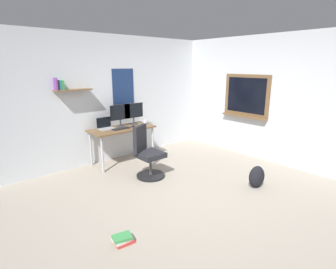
{
  "coord_description": "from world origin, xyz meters",
  "views": [
    {
      "loc": [
        -2.77,
        -2.59,
        2.0
      ],
      "look_at": [
        0.11,
        0.72,
        0.85
      ],
      "focal_mm": 28.54,
      "sensor_mm": 36.0,
      "label": 1
    }
  ],
  "objects_px": {
    "desk": "(122,132)",
    "monitor_secondary": "(134,112)",
    "monitor_primary": "(120,114)",
    "coffee_mug": "(145,122)",
    "office_chair": "(147,155)",
    "laptop": "(105,126)",
    "backpack": "(257,177)",
    "book_stack_on_floor": "(123,239)",
    "keyboard": "(121,129)",
    "computer_mouse": "(133,126)"
  },
  "relations": [
    {
      "from": "desk",
      "to": "keyboard",
      "type": "relative_size",
      "value": 3.57
    },
    {
      "from": "office_chair",
      "to": "backpack",
      "type": "bearing_deg",
      "value": -54.56
    },
    {
      "from": "desk",
      "to": "office_chair",
      "type": "relative_size",
      "value": 1.39
    },
    {
      "from": "keyboard",
      "to": "laptop",
      "type": "bearing_deg",
      "value": 135.95
    },
    {
      "from": "office_chair",
      "to": "keyboard",
      "type": "relative_size",
      "value": 2.57
    },
    {
      "from": "office_chair",
      "to": "book_stack_on_floor",
      "type": "bearing_deg",
      "value": -135.14
    },
    {
      "from": "keyboard",
      "to": "computer_mouse",
      "type": "distance_m",
      "value": 0.28
    },
    {
      "from": "laptop",
      "to": "monitor_primary",
      "type": "bearing_deg",
      "value": -8.31
    },
    {
      "from": "monitor_secondary",
      "to": "backpack",
      "type": "relative_size",
      "value": 1.26
    },
    {
      "from": "monitor_secondary",
      "to": "computer_mouse",
      "type": "height_order",
      "value": "monitor_secondary"
    },
    {
      "from": "monitor_secondary",
      "to": "computer_mouse",
      "type": "relative_size",
      "value": 4.46
    },
    {
      "from": "desk",
      "to": "office_chair",
      "type": "xyz_separation_m",
      "value": [
        -0.06,
        -0.94,
        -0.25
      ]
    },
    {
      "from": "keyboard",
      "to": "office_chair",
      "type": "bearing_deg",
      "value": -89.82
    },
    {
      "from": "monitor_primary",
      "to": "monitor_secondary",
      "type": "bearing_deg",
      "value": 0.0
    },
    {
      "from": "monitor_secondary",
      "to": "backpack",
      "type": "distance_m",
      "value": 2.82
    },
    {
      "from": "monitor_secondary",
      "to": "coffee_mug",
      "type": "height_order",
      "value": "monitor_secondary"
    },
    {
      "from": "book_stack_on_floor",
      "to": "office_chair",
      "type": "bearing_deg",
      "value": 44.86
    },
    {
      "from": "monitor_secondary",
      "to": "keyboard",
      "type": "height_order",
      "value": "monitor_secondary"
    },
    {
      "from": "backpack",
      "to": "book_stack_on_floor",
      "type": "distance_m",
      "value": 2.49
    },
    {
      "from": "monitor_primary",
      "to": "backpack",
      "type": "xyz_separation_m",
      "value": [
        1.02,
        -2.6,
        -0.83
      ]
    },
    {
      "from": "monitor_primary",
      "to": "book_stack_on_floor",
      "type": "bearing_deg",
      "value": -121.37
    },
    {
      "from": "computer_mouse",
      "to": "coffee_mug",
      "type": "height_order",
      "value": "coffee_mug"
    },
    {
      "from": "keyboard",
      "to": "computer_mouse",
      "type": "height_order",
      "value": "computer_mouse"
    },
    {
      "from": "monitor_primary",
      "to": "backpack",
      "type": "height_order",
      "value": "monitor_primary"
    },
    {
      "from": "backpack",
      "to": "book_stack_on_floor",
      "type": "xyz_separation_m",
      "value": [
        -2.48,
        0.2,
        -0.13
      ]
    },
    {
      "from": "monitor_secondary",
      "to": "coffee_mug",
      "type": "bearing_deg",
      "value": -32.44
    },
    {
      "from": "laptop",
      "to": "monitor_secondary",
      "type": "height_order",
      "value": "monitor_secondary"
    },
    {
      "from": "desk",
      "to": "book_stack_on_floor",
      "type": "relative_size",
      "value": 5.19
    },
    {
      "from": "office_chair",
      "to": "desk",
      "type": "bearing_deg",
      "value": 86.15
    },
    {
      "from": "desk",
      "to": "monitor_secondary",
      "type": "xyz_separation_m",
      "value": [
        0.36,
        0.1,
        0.35
      ]
    },
    {
      "from": "office_chair",
      "to": "laptop",
      "type": "relative_size",
      "value": 3.06
    },
    {
      "from": "laptop",
      "to": "book_stack_on_floor",
      "type": "distance_m",
      "value": 2.8
    },
    {
      "from": "office_chair",
      "to": "coffee_mug",
      "type": "distance_m",
      "value": 1.17
    },
    {
      "from": "desk",
      "to": "computer_mouse",
      "type": "bearing_deg",
      "value": -19.71
    },
    {
      "from": "monitor_primary",
      "to": "keyboard",
      "type": "distance_m",
      "value": 0.33
    },
    {
      "from": "office_chair",
      "to": "monitor_primary",
      "type": "distance_m",
      "value": 1.21
    },
    {
      "from": "laptop",
      "to": "coffee_mug",
      "type": "relative_size",
      "value": 3.37
    },
    {
      "from": "laptop",
      "to": "monitor_primary",
      "type": "height_order",
      "value": "monitor_primary"
    },
    {
      "from": "book_stack_on_floor",
      "to": "coffee_mug",
      "type": "bearing_deg",
      "value": 48.81
    },
    {
      "from": "laptop",
      "to": "book_stack_on_floor",
      "type": "height_order",
      "value": "laptop"
    },
    {
      "from": "keyboard",
      "to": "computer_mouse",
      "type": "xyz_separation_m",
      "value": [
        0.28,
        0.0,
        0.01
      ]
    },
    {
      "from": "monitor_secondary",
      "to": "computer_mouse",
      "type": "bearing_deg",
      "value": -130.4
    },
    {
      "from": "laptop",
      "to": "monitor_secondary",
      "type": "xyz_separation_m",
      "value": [
        0.66,
        -0.05,
        0.22
      ]
    },
    {
      "from": "backpack",
      "to": "book_stack_on_floor",
      "type": "height_order",
      "value": "backpack"
    },
    {
      "from": "desk",
      "to": "book_stack_on_floor",
      "type": "height_order",
      "value": "desk"
    },
    {
      "from": "desk",
      "to": "book_stack_on_floor",
      "type": "bearing_deg",
      "value": -121.86
    },
    {
      "from": "laptop",
      "to": "computer_mouse",
      "type": "distance_m",
      "value": 0.56
    },
    {
      "from": "monitor_primary",
      "to": "coffee_mug",
      "type": "bearing_deg",
      "value": -13.37
    },
    {
      "from": "computer_mouse",
      "to": "backpack",
      "type": "bearing_deg",
      "value": -71.02
    },
    {
      "from": "monitor_secondary",
      "to": "computer_mouse",
      "type": "distance_m",
      "value": 0.34
    }
  ]
}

